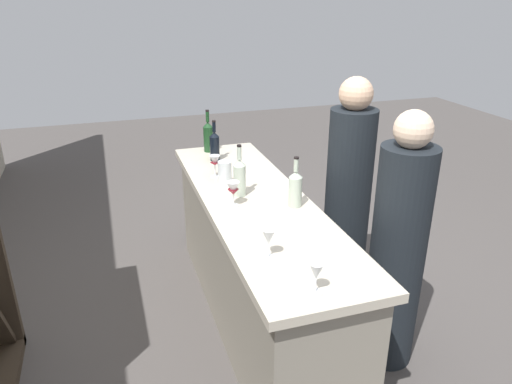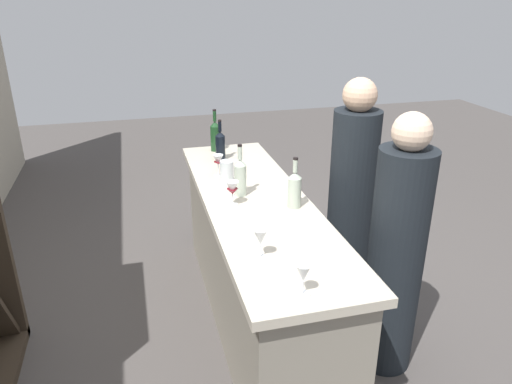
{
  "view_description": "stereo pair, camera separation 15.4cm",
  "coord_description": "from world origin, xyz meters",
  "px_view_note": "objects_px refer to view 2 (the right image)",
  "views": [
    {
      "loc": [
        -2.64,
        0.85,
        2.13
      ],
      "look_at": [
        0.0,
        0.0,
        0.97
      ],
      "focal_mm": 33.81,
      "sensor_mm": 36.0,
      "label": 1
    },
    {
      "loc": [
        -2.68,
        0.7,
        2.13
      ],
      "look_at": [
        0.0,
        0.0,
        0.97
      ],
      "focal_mm": 33.81,
      "sensor_mm": 36.0,
      "label": 2
    }
  ],
  "objects_px": {
    "wine_glass_near_right": "(260,238)",
    "person_center_guest": "(396,257)",
    "wine_glass_near_left": "(303,275)",
    "wine_glass_far_left": "(232,189)",
    "wine_bottle_second_left_clear_pale": "(240,176)",
    "wine_glass_near_center": "(218,161)",
    "water_pitcher": "(227,173)",
    "wine_bottle_center_near_black": "(220,145)",
    "person_left_guest": "(351,202)",
    "wine_bottle_second_right_olive_green": "(215,135)",
    "wine_bottle_leftmost_clear_pale": "(295,189)"
  },
  "relations": [
    {
      "from": "wine_bottle_second_right_olive_green",
      "to": "wine_glass_near_left",
      "type": "bearing_deg",
      "value": -179.88
    },
    {
      "from": "wine_bottle_leftmost_clear_pale",
      "to": "person_center_guest",
      "type": "xyz_separation_m",
      "value": [
        -0.42,
        -0.47,
        -0.3
      ]
    },
    {
      "from": "wine_bottle_center_near_black",
      "to": "wine_bottle_second_right_olive_green",
      "type": "distance_m",
      "value": 0.23
    },
    {
      "from": "wine_glass_near_left",
      "to": "water_pitcher",
      "type": "height_order",
      "value": "water_pitcher"
    },
    {
      "from": "wine_bottle_second_right_olive_green",
      "to": "wine_glass_near_center",
      "type": "xyz_separation_m",
      "value": [
        -0.58,
        0.08,
        -0.02
      ]
    },
    {
      "from": "wine_bottle_center_near_black",
      "to": "wine_glass_far_left",
      "type": "distance_m",
      "value": 0.87
    },
    {
      "from": "wine_glass_near_left",
      "to": "wine_glass_far_left",
      "type": "bearing_deg",
      "value": 5.57
    },
    {
      "from": "wine_bottle_second_left_clear_pale",
      "to": "water_pitcher",
      "type": "distance_m",
      "value": 0.21
    },
    {
      "from": "wine_bottle_second_left_clear_pale",
      "to": "person_left_guest",
      "type": "relative_size",
      "value": 0.21
    },
    {
      "from": "wine_bottle_second_right_olive_green",
      "to": "wine_glass_near_right",
      "type": "relative_size",
      "value": 2.23
    },
    {
      "from": "wine_glass_near_right",
      "to": "person_left_guest",
      "type": "relative_size",
      "value": 0.09
    },
    {
      "from": "wine_glass_near_center",
      "to": "water_pitcher",
      "type": "distance_m",
      "value": 0.18
    },
    {
      "from": "wine_glass_near_left",
      "to": "wine_glass_near_right",
      "type": "bearing_deg",
      "value": 15.43
    },
    {
      "from": "wine_bottle_center_near_black",
      "to": "person_center_guest",
      "type": "relative_size",
      "value": 0.2
    },
    {
      "from": "wine_bottle_second_left_clear_pale",
      "to": "wine_bottle_leftmost_clear_pale",
      "type": "bearing_deg",
      "value": -133.59
    },
    {
      "from": "wine_glass_far_left",
      "to": "wine_bottle_second_left_clear_pale",
      "type": "bearing_deg",
      "value": -30.06
    },
    {
      "from": "wine_glass_near_left",
      "to": "wine_glass_near_center",
      "type": "bearing_deg",
      "value": 3.34
    },
    {
      "from": "wine_bottle_second_left_clear_pale",
      "to": "wine_glass_near_center",
      "type": "relative_size",
      "value": 2.16
    },
    {
      "from": "wine_bottle_leftmost_clear_pale",
      "to": "wine_bottle_second_right_olive_green",
      "type": "relative_size",
      "value": 0.92
    },
    {
      "from": "wine_glass_near_center",
      "to": "person_center_guest",
      "type": "relative_size",
      "value": 0.1
    },
    {
      "from": "person_left_guest",
      "to": "person_center_guest",
      "type": "distance_m",
      "value": 0.71
    },
    {
      "from": "wine_glass_near_right",
      "to": "wine_glass_near_center",
      "type": "bearing_deg",
      "value": -0.38
    },
    {
      "from": "wine_glass_near_right",
      "to": "person_center_guest",
      "type": "bearing_deg",
      "value": -82.5
    },
    {
      "from": "water_pitcher",
      "to": "wine_glass_near_left",
      "type": "bearing_deg",
      "value": -177.32
    },
    {
      "from": "wine_bottle_second_left_clear_pale",
      "to": "person_center_guest",
      "type": "relative_size",
      "value": 0.21
    },
    {
      "from": "wine_bottle_center_near_black",
      "to": "person_left_guest",
      "type": "bearing_deg",
      "value": -131.38
    },
    {
      "from": "wine_bottle_leftmost_clear_pale",
      "to": "person_left_guest",
      "type": "relative_size",
      "value": 0.19
    },
    {
      "from": "person_left_guest",
      "to": "person_center_guest",
      "type": "relative_size",
      "value": 1.04
    },
    {
      "from": "person_left_guest",
      "to": "wine_glass_near_left",
      "type": "bearing_deg",
      "value": 64.72
    },
    {
      "from": "wine_bottle_center_near_black",
      "to": "wine_glass_near_right",
      "type": "bearing_deg",
      "value": 176.62
    },
    {
      "from": "wine_bottle_leftmost_clear_pale",
      "to": "wine_glass_near_left",
      "type": "distance_m",
      "value": 0.91
    },
    {
      "from": "wine_glass_near_left",
      "to": "water_pitcher",
      "type": "relative_size",
      "value": 0.87
    },
    {
      "from": "wine_bottle_leftmost_clear_pale",
      "to": "wine_bottle_second_right_olive_green",
      "type": "xyz_separation_m",
      "value": [
        1.21,
        0.26,
        0.01
      ]
    },
    {
      "from": "wine_glass_far_left",
      "to": "wine_glass_near_left",
      "type": "bearing_deg",
      "value": -174.43
    },
    {
      "from": "wine_bottle_second_right_olive_green",
      "to": "person_center_guest",
      "type": "xyz_separation_m",
      "value": [
        -1.63,
        -0.74,
        -0.31
      ]
    },
    {
      "from": "wine_glass_near_right",
      "to": "person_center_guest",
      "type": "xyz_separation_m",
      "value": [
        0.11,
        -0.83,
        -0.29
      ]
    },
    {
      "from": "wine_glass_near_right",
      "to": "wine_bottle_leftmost_clear_pale",
      "type": "bearing_deg",
      "value": -33.93
    },
    {
      "from": "wine_bottle_center_near_black",
      "to": "person_left_guest",
      "type": "height_order",
      "value": "person_left_guest"
    },
    {
      "from": "wine_glass_near_center",
      "to": "wine_glass_near_right",
      "type": "xyz_separation_m",
      "value": [
        -1.16,
        0.01,
        -0.0
      ]
    },
    {
      "from": "wine_bottle_second_left_clear_pale",
      "to": "wine_glass_near_left",
      "type": "distance_m",
      "value": 1.13
    },
    {
      "from": "wine_bottle_second_left_clear_pale",
      "to": "wine_glass_near_center",
      "type": "xyz_separation_m",
      "value": [
        0.37,
        0.07,
        -0.02
      ]
    },
    {
      "from": "wine_glass_near_center",
      "to": "wine_glass_near_right",
      "type": "relative_size",
      "value": 1.02
    },
    {
      "from": "wine_bottle_second_right_olive_green",
      "to": "person_left_guest",
      "type": "bearing_deg",
      "value": -139.62
    },
    {
      "from": "wine_bottle_second_right_olive_green",
      "to": "person_left_guest",
      "type": "relative_size",
      "value": 0.21
    },
    {
      "from": "wine_glass_near_right",
      "to": "person_center_guest",
      "type": "distance_m",
      "value": 0.88
    },
    {
      "from": "water_pitcher",
      "to": "wine_bottle_center_near_black",
      "type": "bearing_deg",
      "value": -6.07
    },
    {
      "from": "wine_glass_far_left",
      "to": "person_center_guest",
      "type": "distance_m",
      "value": 1.03
    },
    {
      "from": "wine_bottle_second_left_clear_pale",
      "to": "wine_glass_near_left",
      "type": "xyz_separation_m",
      "value": [
        -1.13,
        -0.02,
        -0.03
      ]
    },
    {
      "from": "wine_bottle_leftmost_clear_pale",
      "to": "wine_bottle_center_near_black",
      "type": "xyz_separation_m",
      "value": [
        0.98,
        0.26,
        -0.0
      ]
    },
    {
      "from": "wine_bottle_second_left_clear_pale",
      "to": "wine_glass_far_left",
      "type": "xyz_separation_m",
      "value": [
        -0.14,
        0.08,
        -0.02
      ]
    }
  ]
}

